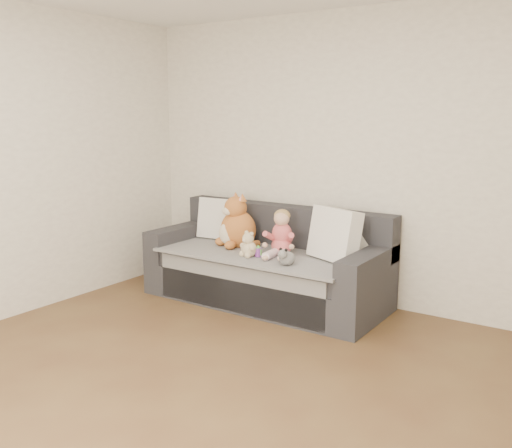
{
  "coord_description": "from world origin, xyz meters",
  "views": [
    {
      "loc": [
        2.06,
        -2.2,
        1.7
      ],
      "look_at": [
        -0.68,
        1.87,
        0.75
      ],
      "focal_mm": 40.0,
      "sensor_mm": 36.0,
      "label": 1
    }
  ],
  "objects": [
    {
      "name": "sofa",
      "position": [
        -0.68,
        2.06,
        0.31
      ],
      "size": [
        2.2,
        0.94,
        0.85
      ],
      "color": "#242529",
      "rests_on": "ground"
    },
    {
      "name": "plush_cow",
      "position": [
        -0.27,
        1.71,
        0.54
      ],
      "size": [
        0.13,
        0.2,
        0.16
      ],
      "rotation": [
        0.0,
        0.0,
        0.01
      ],
      "color": "white",
      "rests_on": "sofa"
    },
    {
      "name": "teddy_bear",
      "position": [
        -0.7,
        1.77,
        0.57
      ],
      "size": [
        0.18,
        0.14,
        0.23
      ],
      "rotation": [
        0.0,
        0.0,
        -0.32
      ],
      "color": "tan",
      "rests_on": "sofa"
    },
    {
      "name": "cushion_right_back",
      "position": [
        0.01,
        2.3,
        0.66
      ],
      "size": [
        0.43,
        0.27,
        0.38
      ],
      "rotation": [
        0.0,
        0.0,
        0.23
      ],
      "color": "white",
      "rests_on": "sofa"
    },
    {
      "name": "plush_cat",
      "position": [
        -1.01,
        2.04,
        0.67
      ],
      "size": [
        0.4,
        0.37,
        0.53
      ],
      "rotation": [
        0.0,
        0.0,
        -0.43
      ],
      "color": "#AC7126",
      "rests_on": "sofa"
    },
    {
      "name": "cushion_left",
      "position": [
        -1.36,
        2.23,
        0.67
      ],
      "size": [
        0.46,
        0.24,
        0.42
      ],
      "rotation": [
        0.0,
        0.0,
        0.1
      ],
      "color": "white",
      "rests_on": "sofa"
    },
    {
      "name": "toddler",
      "position": [
        -0.5,
        1.99,
        0.64
      ],
      "size": [
        0.29,
        0.42,
        0.41
      ],
      "rotation": [
        0.0,
        0.0,
        0.31
      ],
      "color": "#D24A69",
      "rests_on": "sofa"
    },
    {
      "name": "cushion_right_front",
      "position": [
        -0.02,
        2.09,
        0.7
      ],
      "size": [
        0.53,
        0.39,
        0.46
      ],
      "rotation": [
        0.0,
        0.0,
        -0.38
      ],
      "color": "white",
      "rests_on": "sofa"
    },
    {
      "name": "sippy_cup",
      "position": [
        -0.62,
        1.81,
        0.53
      ],
      "size": [
        0.09,
        0.08,
        0.11
      ],
      "rotation": [
        0.0,
        0.0,
        -0.39
      ],
      "color": "purple",
      "rests_on": "sofa"
    },
    {
      "name": "room_shell",
      "position": [
        0.0,
        0.42,
        1.3
      ],
      "size": [
        5.0,
        5.0,
        5.0
      ],
      "color": "brown",
      "rests_on": "ground"
    }
  ]
}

